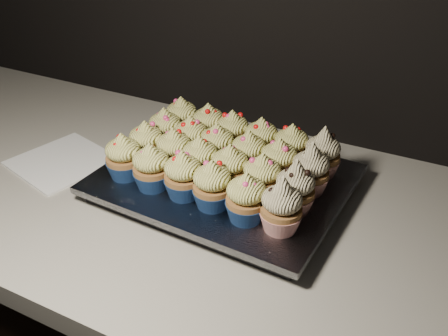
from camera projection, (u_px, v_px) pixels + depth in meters
The scene contains 28 objects.
worktop at pixel (166, 193), 0.92m from camera, with size 2.44×0.64×0.04m, color beige.
napkin at pixel (63, 161), 0.97m from camera, with size 0.17×0.17×0.00m, color white.
baking_tray at pixel (224, 187), 0.88m from camera, with size 0.38×0.29×0.02m, color black.
foil_lining at pixel (224, 179), 0.87m from camera, with size 0.41×0.32×0.01m, color silver.
cupcake_0 at pixel (124, 157), 0.85m from camera, with size 0.06×0.06×0.08m.
cupcake_1 at pixel (151, 168), 0.82m from camera, with size 0.06×0.06×0.08m.
cupcake_2 at pixel (183, 176), 0.80m from camera, with size 0.06×0.06×0.08m.
cupcake_3 at pixel (212, 186), 0.77m from camera, with size 0.06×0.06×0.08m.
cupcake_4 at pixel (246, 199), 0.74m from camera, with size 0.06×0.06×0.08m.
cupcake_5 at pixel (281, 207), 0.72m from camera, with size 0.06×0.06×0.10m.
cupcake_6 at pixel (147, 144), 0.89m from camera, with size 0.06×0.06×0.08m.
cupcake_7 at pixel (174, 151), 0.87m from camera, with size 0.06×0.06×0.08m.
cupcake_8 at pixel (200, 160), 0.84m from camera, with size 0.06×0.06×0.08m.
cupcake_9 at pixel (230, 169), 0.82m from camera, with size 0.06×0.06×0.08m.
cupcake_10 at pixel (262, 178), 0.79m from camera, with size 0.06×0.06×0.08m.
cupcake_11 at pixel (295, 189), 0.76m from camera, with size 0.06×0.06×0.10m.
cupcake_12 at pixel (165, 130), 0.93m from camera, with size 0.06×0.06×0.08m.
cupcake_13 at pixel (191, 139), 0.91m from camera, with size 0.06×0.06×0.08m.
cupcake_14 at pixel (217, 146), 0.88m from camera, with size 0.06×0.06×0.08m.
cupcake_15 at pixel (249, 154), 0.86m from camera, with size 0.06×0.06×0.08m.
cupcake_16 at pixel (279, 162), 0.83m from camera, with size 0.06×0.06×0.08m.
cupcake_17 at pixel (310, 171), 0.81m from camera, with size 0.06×0.06×0.10m.
cupcake_18 at pixel (182, 118), 0.98m from camera, with size 0.06×0.06×0.08m.
cupcake_19 at pixel (209, 125), 0.95m from camera, with size 0.06×0.06×0.08m.
cupcake_20 at pixel (232, 133), 0.93m from camera, with size 0.06×0.06×0.08m.
cupcake_21 at pixel (261, 140), 0.90m from camera, with size 0.06×0.06×0.08m.
cupcake_22 at pixel (291, 147), 0.88m from camera, with size 0.06×0.06×0.08m.
cupcake_23 at pixel (322, 154), 0.85m from camera, with size 0.06×0.06×0.10m.
Camera 1 is at (0.44, 1.08, 1.40)m, focal length 40.00 mm.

